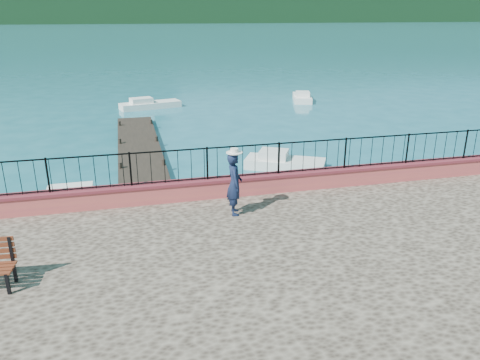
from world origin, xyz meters
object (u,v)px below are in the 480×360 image
boat_4 (150,102)px  boat_5 (302,96)px  person (234,184)px  boat_0 (90,196)px  boat_1 (285,160)px

boat_4 → boat_5: (11.50, 0.13, 0.00)m
person → boat_0: (-4.14, 4.43, -1.67)m
boat_0 → boat_4: bearing=79.3°
person → boat_4: (-0.93, 22.01, -1.67)m
person → boat_0: bearing=49.0°
person → boat_0: person is taller
boat_1 → boat_4: bearing=135.6°
boat_4 → boat_1: bearing=-86.5°
boat_4 → person: bearing=-101.6°
boat_1 → boat_5: bearing=94.4°
boat_0 → boat_1: size_ratio=1.26×
person → boat_1: (3.88, 6.82, -1.67)m
boat_4 → boat_5: same height
person → boat_1: size_ratio=0.51×
boat_0 → person: bearing=-47.4°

